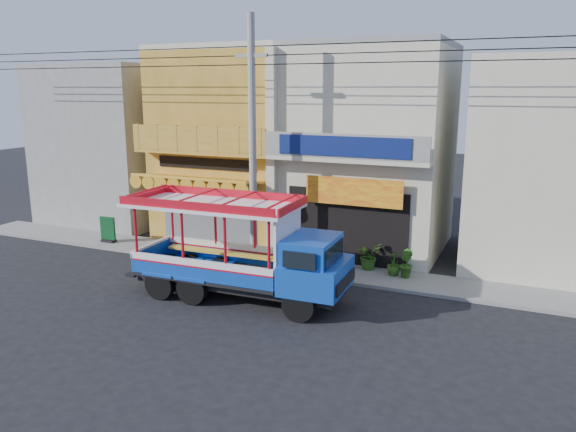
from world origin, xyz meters
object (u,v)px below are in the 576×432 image
object	(u,v)px
songthaew_truck	(253,253)
potted_plant_b	(406,264)
utility_pole	(256,132)
potted_plant_a	(369,255)
green_sign	(108,231)
potted_plant_c	(394,263)

from	to	relation	value
songthaew_truck	potted_plant_b	distance (m)	5.59
utility_pole	potted_plant_a	distance (m)	5.99
green_sign	potted_plant_b	xyz separation A→B (m)	(12.57, 0.55, 0.03)
utility_pole	songthaew_truck	distance (m)	4.68
potted_plant_a	songthaew_truck	bearing A→B (deg)	-175.29
songthaew_truck	potted_plant_c	size ratio (longest dim) A/B	8.24
green_sign	potted_plant_a	xyz separation A→B (m)	(11.15, 0.93, 0.04)
green_sign	potted_plant_a	bearing A→B (deg)	4.76
green_sign	potted_plant_a	size ratio (longest dim) A/B	1.09
utility_pole	potted_plant_b	distance (m)	6.92
potted_plant_c	utility_pole	bearing A→B (deg)	-63.26
songthaew_truck	potted_plant_b	bearing A→B (deg)	44.57
utility_pole	potted_plant_a	xyz separation A→B (m)	(3.81, 1.36, -4.41)
songthaew_truck	potted_plant_c	xyz separation A→B (m)	(3.51, 3.89, -1.03)
songthaew_truck	green_sign	world-z (taller)	songthaew_truck
utility_pole	songthaew_truck	world-z (taller)	utility_pole
potted_plant_c	songthaew_truck	bearing A→B (deg)	-27.17
green_sign	potted_plant_a	world-z (taller)	green_sign
green_sign	potted_plant_c	size ratio (longest dim) A/B	1.26
potted_plant_a	potted_plant_b	size ratio (longest dim) A/B	1.02
songthaew_truck	green_sign	distance (m)	9.31
green_sign	potted_plant_a	distance (m)	11.19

